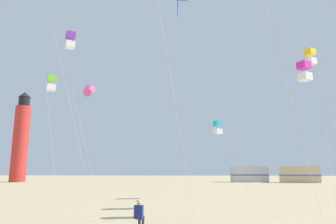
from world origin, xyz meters
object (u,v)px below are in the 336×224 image
(kite_tube_rainbow, at_px, (90,91))
(rv_van_tan, at_px, (299,174))
(kite_box_violet, at_px, (70,40))
(kite_diamond_blue, at_px, (177,7))
(kite_box_gold, at_px, (310,57))
(kite_flyer_standing, at_px, (139,213))
(kite_box_magenta, at_px, (304,71))
(kite_box_cyan, at_px, (218,128))
(kite_box_lime, at_px, (52,83))
(lighthouse_distant, at_px, (21,139))
(rv_van_silver, at_px, (249,174))

(kite_tube_rainbow, distance_m, rv_van_tan, 41.84)
(kite_box_violet, distance_m, kite_diamond_blue, 8.40)
(kite_box_gold, height_order, kite_diamond_blue, kite_diamond_blue)
(kite_flyer_standing, relative_size, kite_tube_rainbow, 0.12)
(kite_flyer_standing, xyz_separation_m, kite_diamond_blue, (1.56, 3.39, 11.03))
(kite_flyer_standing, distance_m, kite_box_magenta, 12.57)
(kite_box_cyan, bearing_deg, kite_box_gold, -39.78)
(kite_diamond_blue, bearing_deg, kite_box_cyan, 71.62)
(kite_tube_rainbow, xyz_separation_m, kite_diamond_blue, (7.75, -9.06, 2.57))
(kite_box_lime, relative_size, lighthouse_distant, 0.55)
(kite_box_gold, bearing_deg, kite_box_lime, 179.53)
(kite_box_lime, height_order, kite_box_magenta, kite_box_lime)
(kite_diamond_blue, distance_m, lighthouse_distant, 48.91)
(kite_box_violet, relative_size, kite_diamond_blue, 0.95)
(kite_box_gold, xyz_separation_m, lighthouse_distant, (-39.17, 33.68, -2.51))
(kite_diamond_blue, bearing_deg, kite_box_lime, 150.96)
(kite_box_violet, relative_size, kite_box_magenta, 1.38)
(kite_box_violet, height_order, rv_van_silver, kite_box_violet)
(kite_tube_rainbow, bearing_deg, kite_box_violet, -88.25)
(kite_box_lime, xyz_separation_m, rv_van_tan, (30.35, 33.32, -7.27))
(kite_box_lime, xyz_separation_m, kite_box_magenta, (16.93, -3.99, -0.63))
(kite_tube_rainbow, bearing_deg, rv_van_silver, 56.98)
(kite_box_cyan, bearing_deg, kite_box_violet, -148.80)
(kite_box_lime, relative_size, rv_van_tan, 1.40)
(kite_box_violet, height_order, lighthouse_distant, lighthouse_distant)
(kite_tube_rainbow, height_order, rv_van_silver, kite_tube_rainbow)
(kite_box_lime, height_order, kite_diamond_blue, kite_diamond_blue)
(kite_box_cyan, relative_size, kite_tube_rainbow, 0.67)
(kite_box_magenta, bearing_deg, lighthouse_distant, 134.63)
(kite_box_lime, distance_m, rv_van_silver, 42.10)
(kite_diamond_blue, height_order, rv_van_tan, kite_diamond_blue)
(kite_box_cyan, relative_size, kite_box_magenta, 0.76)
(kite_box_cyan, height_order, kite_box_magenta, kite_box_magenta)
(rv_van_silver, bearing_deg, rv_van_tan, -16.13)
(rv_van_tan, bearing_deg, kite_box_gold, -103.93)
(kite_diamond_blue, relative_size, lighthouse_distant, 0.74)
(kite_flyer_standing, relative_size, kite_box_lime, 0.13)
(lighthouse_distant, height_order, rv_van_silver, lighthouse_distant)
(kite_box_lime, bearing_deg, kite_box_gold, -0.47)
(kite_diamond_blue, distance_m, kite_box_magenta, 8.39)
(kite_box_gold, distance_m, kite_box_magenta, 4.96)
(kite_tube_rainbow, relative_size, rv_van_tan, 1.48)
(kite_diamond_blue, bearing_deg, kite_flyer_standing, -114.68)
(kite_box_lime, xyz_separation_m, kite_diamond_blue, (9.46, -5.25, 2.99))
(lighthouse_distant, bearing_deg, kite_diamond_blue, -52.68)
(kite_box_cyan, xyz_separation_m, kite_box_lime, (-12.86, -5.01, 2.73))
(kite_diamond_blue, height_order, lighthouse_distant, lighthouse_distant)
(kite_flyer_standing, height_order, kite_box_lime, kite_box_lime)
(kite_flyer_standing, xyz_separation_m, lighthouse_distant, (-28.01, 42.16, 7.22))
(kite_flyer_standing, bearing_deg, kite_box_lime, -36.60)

